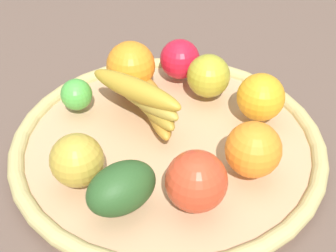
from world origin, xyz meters
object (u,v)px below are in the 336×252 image
at_px(orange_2, 131,66).
at_px(orange_0, 261,97).
at_px(orange_1, 253,149).
at_px(apple_3, 77,160).
at_px(apple_1, 180,59).
at_px(lime_0, 76,94).
at_px(apple_0, 196,181).
at_px(banana_bunch, 145,98).
at_px(apple_2, 208,76).
at_px(avocado, 121,188).

distance_m(orange_2, orange_0, 0.22).
distance_m(orange_1, apple_3, 0.23).
bearing_deg(orange_2, apple_1, -76.65).
bearing_deg(apple_3, lime_0, 1.34).
bearing_deg(orange_1, orange_2, 32.77).
relative_size(orange_0, lime_0, 1.47).
distance_m(apple_3, apple_0, 0.16).
distance_m(apple_0, lime_0, 0.27).
bearing_deg(apple_1, banana_bunch, 148.36).
distance_m(lime_0, apple_1, 0.19).
bearing_deg(apple_1, lime_0, 111.69).
distance_m(banana_bunch, apple_3, 0.16).
bearing_deg(orange_1, apple_2, 7.09).
xyz_separation_m(apple_3, orange_2, (0.21, -0.09, 0.00)).
xyz_separation_m(banana_bunch, apple_3, (-0.12, 0.10, -0.00)).
distance_m(banana_bunch, orange_2, 0.09).
bearing_deg(lime_0, banana_bunch, -112.83).
xyz_separation_m(orange_1, banana_bunch, (0.13, 0.13, 0.00)).
relative_size(lime_0, avocado, 0.53).
xyz_separation_m(orange_2, avocado, (-0.27, 0.03, -0.01)).
bearing_deg(apple_3, banana_bunch, -39.75).
xyz_separation_m(apple_3, apple_1, (0.23, -0.17, -0.00)).
relative_size(apple_0, apple_1, 1.15).
xyz_separation_m(apple_3, apple_2, (0.17, -0.21, -0.00)).
relative_size(orange_1, apple_1, 1.12).
bearing_deg(apple_3, orange_2, -21.81).
xyz_separation_m(orange_0, lime_0, (0.06, 0.28, -0.01)).
height_order(orange_2, avocado, orange_2).
bearing_deg(apple_1, apple_2, -147.73).
height_order(apple_3, apple_2, apple_3).
relative_size(banana_bunch, avocado, 1.75).
xyz_separation_m(orange_1, orange_0, (0.12, -0.04, -0.00)).
bearing_deg(apple_0, apple_3, 67.29).
distance_m(apple_3, orange_0, 0.29).
distance_m(orange_1, banana_bunch, 0.19).
bearing_deg(apple_2, orange_0, -136.58).
bearing_deg(orange_0, apple_2, 43.42).
xyz_separation_m(banana_bunch, apple_0, (-0.18, -0.05, -0.00)).
bearing_deg(avocado, orange_1, -76.76).
relative_size(banana_bunch, orange_0, 2.25).
bearing_deg(banana_bunch, orange_1, -135.50).
bearing_deg(orange_0, apple_3, 110.80).
bearing_deg(orange_0, avocado, 125.64).
bearing_deg(banana_bunch, apple_2, -63.45).
bearing_deg(apple_2, apple_3, 130.01).
xyz_separation_m(banana_bunch, apple_1, (0.11, -0.07, -0.01)).
xyz_separation_m(orange_0, apple_1, (0.13, 0.10, -0.00)).
relative_size(apple_2, apple_1, 1.04).
bearing_deg(apple_2, lime_0, 92.62).
xyz_separation_m(apple_2, avocado, (-0.23, 0.15, -0.00)).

